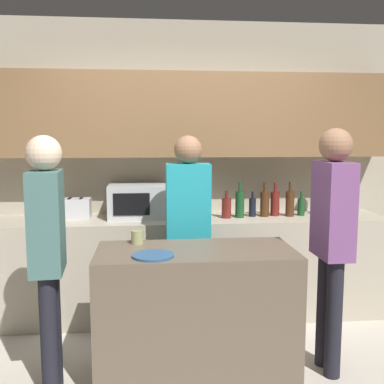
# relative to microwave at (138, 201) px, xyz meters

# --- Properties ---
(back_wall) EXTENTS (6.40, 0.40, 2.70)m
(back_wall) POSITION_rel_microwave_xyz_m (0.45, 0.20, 0.48)
(back_wall) COLOR #B2A893
(back_wall) RESTS_ON ground_plane
(back_counter) EXTENTS (3.60, 0.62, 0.91)m
(back_counter) POSITION_rel_microwave_xyz_m (0.45, -0.07, -0.60)
(back_counter) COLOR #B7AD99
(back_counter) RESTS_ON ground_plane
(kitchen_island) EXTENTS (1.31, 0.61, 0.90)m
(kitchen_island) POSITION_rel_microwave_xyz_m (0.40, -1.16, -0.61)
(kitchen_island) COLOR brown
(kitchen_island) RESTS_ON ground_plane
(microwave) EXTENTS (0.52, 0.39, 0.30)m
(microwave) POSITION_rel_microwave_xyz_m (0.00, 0.00, 0.00)
(microwave) COLOR #B7BABC
(microwave) RESTS_ON back_counter
(toaster) EXTENTS (0.26, 0.16, 0.18)m
(toaster) POSITION_rel_microwave_xyz_m (-0.55, 0.00, -0.06)
(toaster) COLOR silver
(toaster) RESTS_ON back_counter
(potted_plant) EXTENTS (0.14, 0.14, 0.40)m
(potted_plant) POSITION_rel_microwave_xyz_m (1.72, 0.00, 0.05)
(potted_plant) COLOR brown
(potted_plant) RESTS_ON back_counter
(bottle_0) EXTENTS (0.09, 0.09, 0.25)m
(bottle_0) POSITION_rel_microwave_xyz_m (0.79, -0.10, -0.06)
(bottle_0) COLOR maroon
(bottle_0) RESTS_ON back_counter
(bottle_1) EXTENTS (0.08, 0.08, 0.33)m
(bottle_1) POSITION_rel_microwave_xyz_m (0.92, -0.09, -0.03)
(bottle_1) COLOR #194723
(bottle_1) RESTS_ON back_counter
(bottle_2) EXTENTS (0.06, 0.06, 0.23)m
(bottle_2) POSITION_rel_microwave_xyz_m (1.04, -0.05, -0.06)
(bottle_2) COLOR black
(bottle_2) RESTS_ON back_counter
(bottle_3) EXTENTS (0.08, 0.08, 0.31)m
(bottle_3) POSITION_rel_microwave_xyz_m (1.15, -0.06, -0.03)
(bottle_3) COLOR #472814
(bottle_3) RESTS_ON back_counter
(bottle_4) EXTENTS (0.08, 0.08, 0.31)m
(bottle_4) POSITION_rel_microwave_xyz_m (1.26, -0.03, -0.03)
(bottle_4) COLOR maroon
(bottle_4) RESTS_ON back_counter
(bottle_5) EXTENTS (0.08, 0.08, 0.32)m
(bottle_5) POSITION_rel_microwave_xyz_m (1.39, -0.07, -0.03)
(bottle_5) COLOR #472814
(bottle_5) RESTS_ON back_counter
(bottle_6) EXTENTS (0.07, 0.07, 0.22)m
(bottle_6) POSITION_rel_microwave_xyz_m (1.50, -0.05, -0.06)
(bottle_6) COLOR #194723
(bottle_6) RESTS_ON back_counter
(plate_on_island) EXTENTS (0.26, 0.26, 0.01)m
(plate_on_island) POSITION_rel_microwave_xyz_m (0.12, -1.32, -0.15)
(plate_on_island) COLOR #2D5684
(plate_on_island) RESTS_ON kitchen_island
(cup_0) EXTENTS (0.08, 0.08, 0.09)m
(cup_0) POSITION_rel_microwave_xyz_m (0.02, -0.97, -0.11)
(cup_0) COLOR tan
(cup_0) RESTS_ON kitchen_island
(person_left) EXTENTS (0.34, 0.22, 1.64)m
(person_left) POSITION_rel_microwave_xyz_m (0.40, -0.60, -0.08)
(person_left) COLOR black
(person_left) RESTS_ON ground_plane
(person_center) EXTENTS (0.22, 0.34, 1.69)m
(person_center) POSITION_rel_microwave_xyz_m (1.34, -1.15, -0.05)
(person_center) COLOR black
(person_center) RESTS_ON ground_plane
(person_right) EXTENTS (0.22, 0.35, 1.65)m
(person_right) POSITION_rel_microwave_xyz_m (-0.53, -1.24, -0.08)
(person_right) COLOR black
(person_right) RESTS_ON ground_plane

